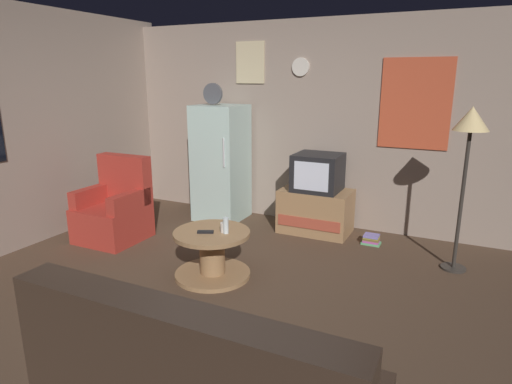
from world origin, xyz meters
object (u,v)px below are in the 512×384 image
tv_stand (316,211)px  coffee_table (212,254)px  remote_control (205,232)px  wine_glass (226,225)px  armchair (115,210)px  fridge (221,163)px  crt_tv (318,172)px  book_stack (371,240)px  standing_lamp (470,132)px  mug_ceramic_white (224,227)px

tv_stand → coffee_table: (-0.49, -1.61, -0.04)m
remote_control → wine_glass: bearing=-0.9°
armchair → fridge: bearing=58.9°
crt_tv → book_stack: (0.70, -0.13, -0.69)m
fridge → tv_stand: 1.40m
tv_stand → book_stack: bearing=-10.2°
tv_stand → crt_tv: crt_tv is taller
standing_lamp → wine_glass: standing_lamp is taller
coffee_table → mug_ceramic_white: (0.12, 0.04, 0.27)m
remote_control → standing_lamp: bearing=5.0°
fridge → mug_ceramic_white: (0.94, -1.56, -0.26)m
standing_lamp → armchair: standing_lamp is taller
tv_stand → remote_control: (-0.52, -1.68, 0.20)m
wine_glass → book_stack: (1.06, 1.47, -0.47)m
crt_tv → tv_stand: bearing=175.1°
fridge → book_stack: size_ratio=8.51×
wine_glass → armchair: (-1.69, 0.37, -0.19)m
tv_stand → mug_ceramic_white: size_ratio=9.33×
crt_tv → mug_ceramic_white: 1.64m
fridge → remote_control: size_ratio=11.80×
standing_lamp → wine_glass: (-1.93, -1.16, -0.83)m
mug_ceramic_white → armchair: 1.71m
tv_stand → remote_control: 1.76m
armchair → book_stack: (2.75, 1.10, -0.28)m
book_stack → wine_glass: bearing=-125.7°
tv_stand → crt_tv: 0.48m
fridge → wine_glass: 1.86m
wine_glass → mug_ceramic_white: size_ratio=1.67×
crt_tv → coffee_table: (-0.50, -1.61, -0.52)m
tv_stand → coffee_table: 1.69m
mug_ceramic_white → armchair: armchair is taller
coffee_table → remote_control: remote_control is taller
standing_lamp → wine_glass: size_ratio=10.60×
crt_tv → coffee_table: bearing=-107.2°
standing_lamp → fridge: bearing=171.7°
fridge → wine_glass: (0.96, -1.58, -0.23)m
fridge → crt_tv: fridge is taller
standing_lamp → armchair: (-3.62, -0.79, -1.02)m
crt_tv → armchair: bearing=-149.1°
standing_lamp → coffee_table: bearing=-150.4°
fridge → coffee_table: size_ratio=2.46×
armchair → book_stack: size_ratio=4.62×
wine_glass → remote_control: wine_glass is taller
wine_glass → standing_lamp: bearing=31.0°
remote_control → armchair: size_ratio=0.16×
fridge → tv_stand: bearing=0.7°
mug_ceramic_white → remote_control: 0.18m
crt_tv → book_stack: 0.99m
remote_control → fridge: bearing=90.0°
crt_tv → remote_control: (-0.53, -1.67, -0.28)m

